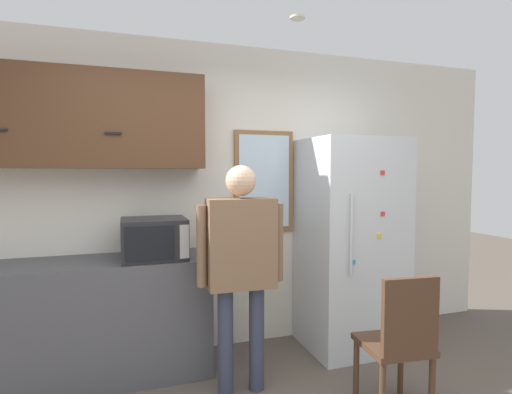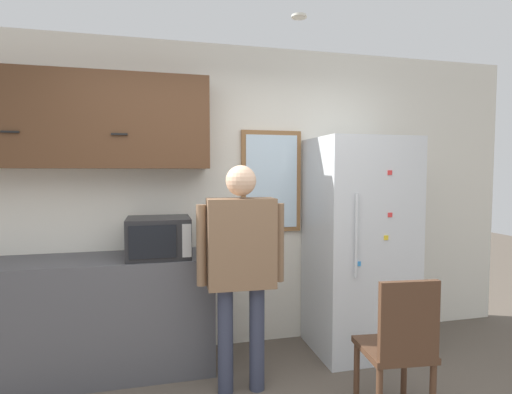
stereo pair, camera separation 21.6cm
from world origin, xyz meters
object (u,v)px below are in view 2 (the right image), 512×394
Objects in this scene: person at (241,255)px; chair at (400,344)px; refrigerator at (359,245)px; microwave at (159,237)px.

chair is (0.87, -0.62, -0.47)m from person.
refrigerator reaches higher than chair.
refrigerator is (1.15, 0.43, -0.06)m from person.
refrigerator is (1.71, -0.02, -0.13)m from microwave.
refrigerator is at bearing -0.75° from microwave.
person is at bearing -38.81° from microwave.
person is 1.73× the size of chair.
person reaches higher than microwave.
chair is at bearing -36.87° from microwave.
chair is (-0.28, -1.05, -0.42)m from refrigerator.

